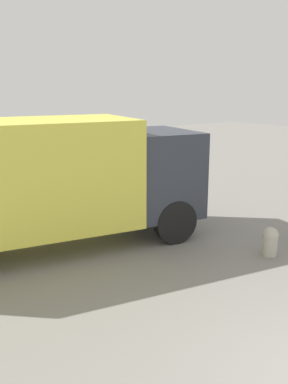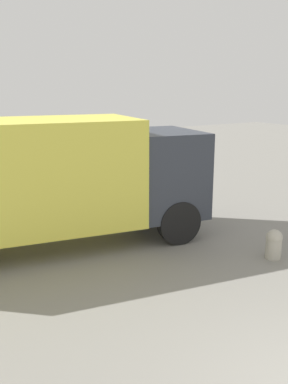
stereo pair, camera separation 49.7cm
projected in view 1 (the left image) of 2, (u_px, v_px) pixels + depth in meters
The scene contains 2 objects.
delivery_truck at pixel (37, 178), 9.61m from camera, with size 7.88×3.59×2.99m.
bollard_far_bench at pixel (270, 241), 9.54m from camera, with size 0.36×0.36×0.66m.
Camera 1 is at (-4.78, -1.73, 3.71)m, focal length 40.00 mm.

